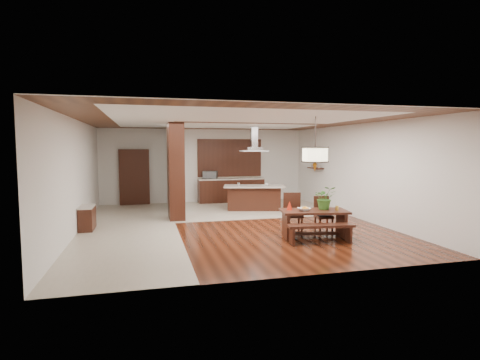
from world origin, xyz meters
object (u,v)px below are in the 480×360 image
object	(u,v)px
fruit_bowl	(304,209)
pendant_lantern	(315,144)
dining_chair_left	(293,213)
microwave	(210,175)
hallway_console	(87,218)
range_hood	(254,139)
island_cup	(267,184)
kitchen_island	(254,197)
foliage_plant	(325,198)
dining_chair_right	(324,215)
dining_bench	(321,234)
dining_table	(314,217)

from	to	relation	value
fruit_bowl	pendant_lantern	bearing A→B (deg)	4.95
dining_chair_left	microwave	bearing A→B (deg)	113.00
hallway_console	range_hood	bearing A→B (deg)	20.60
fruit_bowl	range_hood	xyz separation A→B (m)	(-0.03, 4.17, 1.77)
island_cup	microwave	xyz separation A→B (m)	(-1.60, 2.20, 0.20)
kitchen_island	range_hood	distance (m)	2.03
foliage_plant	range_hood	world-z (taller)	range_hood
dining_chair_right	foliage_plant	xyz separation A→B (m)	(-0.18, -0.39, 0.49)
pendant_lantern	island_cup	xyz separation A→B (m)	(0.13, 4.02, -1.34)
fruit_bowl	dining_chair_left	bearing A→B (deg)	94.21
hallway_console	range_hood	world-z (taller)	range_hood
dining_bench	range_hood	xyz separation A→B (m)	(-0.20, 4.71, 2.25)
pendant_lantern	fruit_bowl	distance (m)	1.57
foliage_plant	microwave	xyz separation A→B (m)	(-1.76, 6.19, 0.15)
microwave	hallway_console	bearing A→B (deg)	-112.54
dining_chair_left	hallway_console	bearing A→B (deg)	173.46
foliage_plant	island_cup	size ratio (longest dim) A/B	5.26
hallway_console	fruit_bowl	size ratio (longest dim) A/B	2.97
foliage_plant	range_hood	bearing A→B (deg)	98.17
fruit_bowl	dining_bench	bearing A→B (deg)	-72.24
dining_table	range_hood	distance (m)	4.60
dining_chair_right	dining_chair_left	bearing A→B (deg)	174.70
kitchen_island	island_cup	bearing A→B (deg)	-1.67
pendant_lantern	dining_chair_right	bearing A→B (deg)	41.14
dining_chair_left	range_hood	world-z (taller)	range_hood
hallway_console	dining_chair_right	size ratio (longest dim) A/B	0.96
dining_chair_right	microwave	size ratio (longest dim) A/B	1.71
dining_bench	pendant_lantern	distance (m)	2.11
dining_table	foliage_plant	world-z (taller)	foliage_plant
pendant_lantern	kitchen_island	world-z (taller)	pendant_lantern
pendant_lantern	hallway_console	bearing A→B (deg)	157.90
kitchen_island	foliage_plant	bearing A→B (deg)	-67.70
hallway_console	foliage_plant	size ratio (longest dim) A/B	1.54
fruit_bowl	foliage_plant	bearing A→B (deg)	4.77
kitchen_island	range_hood	bearing A→B (deg)	104.12
pendant_lantern	microwave	bearing A→B (deg)	103.31
pendant_lantern	microwave	distance (m)	6.49
kitchen_island	dining_table	bearing A→B (deg)	-71.75
dining_chair_left	pendant_lantern	bearing A→B (deg)	-48.83
dining_chair_left	pendant_lantern	xyz separation A→B (m)	(0.31, -0.54, 1.74)
range_hood	island_cup	xyz separation A→B (m)	(0.43, -0.12, -1.56)
dining_bench	fruit_bowl	world-z (taller)	fruit_bowl
pendant_lantern	island_cup	distance (m)	4.24
dining_table	foliage_plant	distance (m)	0.55
foliage_plant	dining_chair_left	bearing A→B (deg)	139.22
dining_bench	microwave	bearing A→B (deg)	101.46
dining_chair_left	foliage_plant	distance (m)	0.91
foliage_plant	island_cup	distance (m)	4.00
hallway_console	dining_chair_right	world-z (taller)	dining_chair_right
dining_table	microwave	size ratio (longest dim) A/B	3.17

